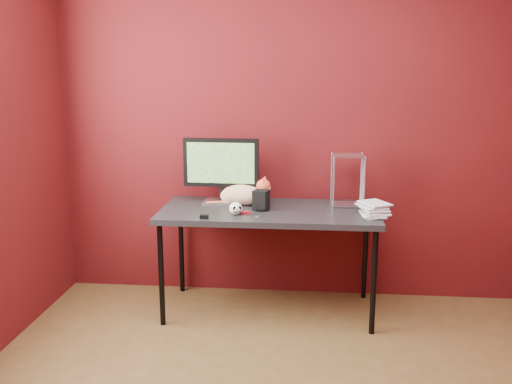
# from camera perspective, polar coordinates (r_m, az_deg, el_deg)

# --- Properties ---
(room) EXTENTS (3.52, 3.52, 2.61)m
(room) POSITION_cam_1_polar(r_m,az_deg,el_deg) (2.47, 2.59, 6.12)
(room) COLOR #51391B
(room) RESTS_ON ground
(desk) EXTENTS (1.50, 0.70, 0.75)m
(desk) POSITION_cam_1_polar(r_m,az_deg,el_deg) (3.96, 1.33, -2.44)
(desk) COLOR black
(desk) RESTS_ON ground
(monitor) EXTENTS (0.54, 0.18, 0.47)m
(monitor) POSITION_cam_1_polar(r_m,az_deg,el_deg) (4.09, -3.52, 2.49)
(monitor) COLOR #B3B3B8
(monitor) RESTS_ON desk
(cat) EXTENTS (0.46, 0.21, 0.21)m
(cat) POSITION_cam_1_polar(r_m,az_deg,el_deg) (4.06, -1.32, -0.26)
(cat) COLOR orange
(cat) RESTS_ON desk
(skull_mug) EXTENTS (0.09, 0.09, 0.08)m
(skull_mug) POSITION_cam_1_polar(r_m,az_deg,el_deg) (3.79, -2.05, -1.65)
(skull_mug) COLOR white
(skull_mug) RESTS_ON desk
(speaker) EXTENTS (0.12, 0.12, 0.14)m
(speaker) POSITION_cam_1_polar(r_m,az_deg,el_deg) (3.91, 0.51, -0.89)
(speaker) COLOR black
(speaker) RESTS_ON desk
(book_stack) EXTENTS (0.23, 0.25, 1.02)m
(book_stack) POSITION_cam_1_polar(r_m,az_deg,el_deg) (3.74, 10.95, 5.17)
(book_stack) COLOR beige
(book_stack) RESTS_ON desk
(wire_rack) EXTENTS (0.23, 0.19, 0.37)m
(wire_rack) POSITION_cam_1_polar(r_m,az_deg,el_deg) (4.07, 9.15, 1.19)
(wire_rack) COLOR #B3B3B8
(wire_rack) RESTS_ON desk
(pocket_knife) EXTENTS (0.08, 0.03, 0.02)m
(pocket_knife) POSITION_cam_1_polar(r_m,az_deg,el_deg) (3.82, -1.15, -2.09)
(pocket_knife) COLOR #AD0D15
(pocket_knife) RESTS_ON desk
(black_gadget) EXTENTS (0.06, 0.03, 0.03)m
(black_gadget) POSITION_cam_1_polar(r_m,az_deg,el_deg) (3.72, -5.20, -2.48)
(black_gadget) COLOR black
(black_gadget) RESTS_ON desk
(washer) EXTENTS (0.04, 0.04, 0.00)m
(washer) POSITION_cam_1_polar(r_m,az_deg,el_deg) (3.77, 0.25, -2.40)
(washer) COLOR #B3B3B8
(washer) RESTS_ON desk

